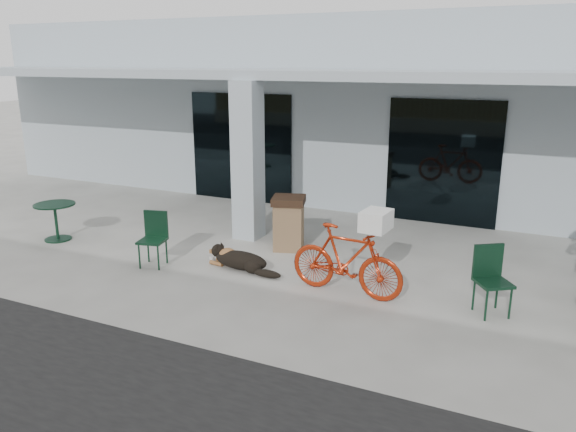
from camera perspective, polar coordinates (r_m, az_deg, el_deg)
The scene contains 14 objects.
ground at distance 8.93m, azimuth -2.71°, elevation -7.45°, with size 80.00×80.00×0.00m, color #B7B5AC.
building at distance 16.26m, azimuth 11.59°, elevation 10.90°, with size 22.00×7.00×4.50m, color #A1AEB7.
storefront_glass_left at distance 14.29m, azimuth -4.80°, elevation 6.91°, with size 2.80×0.06×2.70m, color black.
storefront_glass_right at distance 12.58m, azimuth 15.44°, elevation 5.23°, with size 2.40×0.06×2.70m, color black.
column at distance 11.12m, azimuth -4.11°, elevation 5.55°, with size 0.50×0.50×3.12m, color #A1AEB7.
overhang at distance 11.52m, azimuth 5.74°, elevation 14.11°, with size 22.00×2.80×0.18m, color #A1AEB7.
bicycle at distance 8.60m, azimuth 5.94°, elevation -4.50°, with size 0.52×1.82×1.10m, color #A9280D.
laundry_basket at distance 8.22m, azimuth 8.93°, elevation -0.46°, with size 0.50×0.37×0.29m, color white.
dog at distance 9.68m, azimuth -4.79°, elevation -4.41°, with size 1.13×0.38×0.38m, color black, non-canonical shape.
cup_near_dog at distance 10.11m, azimuth -7.71°, elevation -4.42°, with size 0.09×0.09×0.11m, color white.
cafe_table_near at distance 12.10m, azimuth -22.48°, elevation -0.56°, with size 0.80×0.80×0.75m, color #133623, non-canonical shape.
cafe_chair_near at distance 10.01m, azimuth -13.63°, elevation -2.38°, with size 0.43×0.47×0.96m, color #133623, non-canonical shape.
cafe_chair_far_a at distance 8.41m, azimuth 20.15°, elevation -6.31°, with size 0.44×0.49×0.98m, color #133623, non-canonical shape.
trash_receptacle at distance 10.61m, azimuth 0.07°, elevation -0.72°, with size 0.60×0.60×1.02m, color brown, non-canonical shape.
Camera 1 is at (3.88, -7.24, 3.49)m, focal length 35.00 mm.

